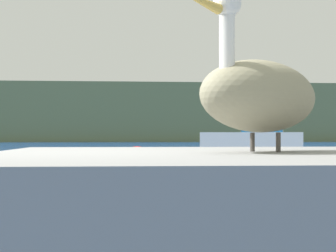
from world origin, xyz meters
TOP-DOWN VIEW (x-y plane):
  - hillside_backdrop at (0.00, 74.15)m, footprint 140.00×15.50m
  - pier_dock at (1.36, -0.30)m, footprint 3.34×2.86m
  - pelican at (1.35, -0.31)m, footprint 1.18×1.17m
  - fishing_boat_white at (6.48, 20.62)m, footprint 4.90×2.86m
  - mooring_buoy at (0.76, 9.62)m, footprint 0.67×0.67m

SIDE VIEW (x-z plane):
  - mooring_buoy at x=0.76m, z-range 0.00..0.67m
  - pier_dock at x=1.36m, z-range 0.00..0.84m
  - fishing_boat_white at x=6.48m, z-range -0.92..2.93m
  - pelican at x=1.35m, z-range 0.73..1.67m
  - hillside_backdrop at x=0.00m, z-range 0.00..8.08m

